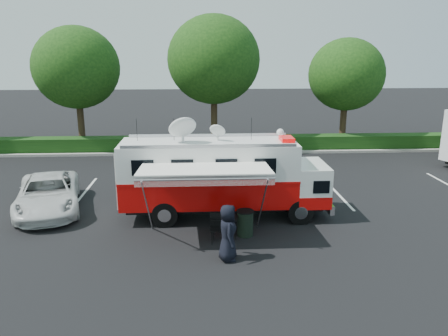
{
  "coord_description": "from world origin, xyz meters",
  "views": [
    {
      "loc": [
        -0.93,
        -16.7,
        6.58
      ],
      "look_at": [
        0.0,
        0.5,
        1.9
      ],
      "focal_mm": 35.0,
      "sensor_mm": 36.0,
      "label": 1
    }
  ],
  "objects_px": {
    "trash_bin": "(245,223)",
    "white_suv": "(50,210)",
    "folding_table": "(224,218)",
    "command_truck": "(223,176)"
  },
  "relations": [
    {
      "from": "trash_bin",
      "to": "white_suv",
      "type": "bearing_deg",
      "value": 159.4
    },
    {
      "from": "white_suv",
      "to": "folding_table",
      "type": "distance_m",
      "value": 7.94
    },
    {
      "from": "white_suv",
      "to": "trash_bin",
      "type": "distance_m",
      "value": 8.57
    },
    {
      "from": "command_truck",
      "to": "folding_table",
      "type": "height_order",
      "value": "command_truck"
    },
    {
      "from": "command_truck",
      "to": "folding_table",
      "type": "xyz_separation_m",
      "value": [
        -0.06,
        -2.11,
        -0.94
      ]
    },
    {
      "from": "command_truck",
      "to": "trash_bin",
      "type": "bearing_deg",
      "value": -69.99
    },
    {
      "from": "folding_table",
      "to": "command_truck",
      "type": "bearing_deg",
      "value": 88.43
    },
    {
      "from": "white_suv",
      "to": "command_truck",
      "type": "bearing_deg",
      "value": -22.8
    },
    {
      "from": "command_truck",
      "to": "trash_bin",
      "type": "distance_m",
      "value": 2.41
    },
    {
      "from": "command_truck",
      "to": "trash_bin",
      "type": "relative_size",
      "value": 8.71
    }
  ]
}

